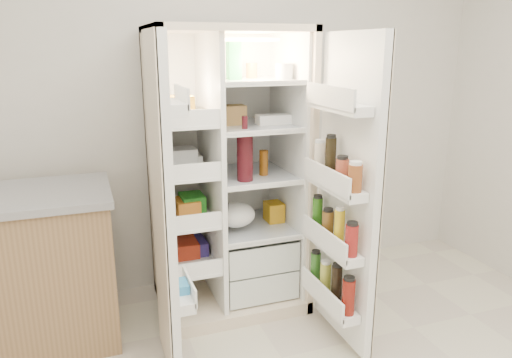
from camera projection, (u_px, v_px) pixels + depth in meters
name	position (u px, v px, depth m)	size (l,w,h in m)	color
wall_back	(222.00, 96.00, 3.36)	(4.00, 0.02, 2.70)	beige
refrigerator	(228.00, 194.00, 3.18)	(0.92, 0.70, 1.80)	beige
freezer_door	(164.00, 210.00, 2.42)	(0.15, 0.40, 1.72)	white
fridge_door	(345.00, 200.00, 2.67)	(0.17, 0.58, 1.72)	white
kitchen_counter	(0.00, 274.00, 2.70)	(1.25, 0.67, 0.91)	olive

